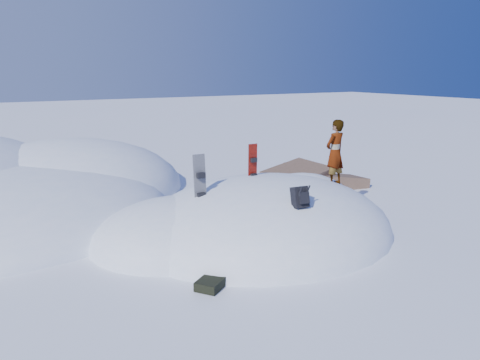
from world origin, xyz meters
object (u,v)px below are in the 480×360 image
snowboard_red (253,169)px  person (335,152)px  backpack (300,197)px  snowboard_dark (200,187)px

snowboard_red → person: bearing=-14.6°
person → backpack: bearing=22.9°
snowboard_dark → person: 4.17m
snowboard_red → snowboard_dark: (-1.77, -0.48, -0.16)m
snowboard_dark → snowboard_red: bearing=17.3°
snowboard_dark → backpack: bearing=-46.5°
snowboard_dark → backpack: 2.42m
snowboard_red → snowboard_dark: bearing=-166.7°
snowboard_red → person: person is taller
snowboard_red → snowboard_dark: snowboard_red is taller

